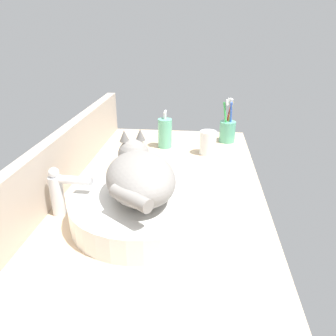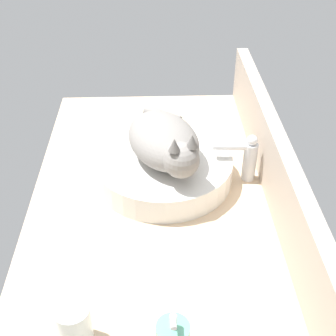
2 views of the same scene
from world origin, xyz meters
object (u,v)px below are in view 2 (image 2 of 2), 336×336
(cat, at_px, (165,142))
(faucet, at_px, (245,156))
(sink_basin, at_px, (163,168))
(water_glass, at_px, (73,327))

(cat, relative_size, faucet, 2.31)
(sink_basin, height_order, cat, cat)
(sink_basin, relative_size, cat, 1.17)
(cat, height_order, faucet, cat)
(cat, xyz_separation_m, faucet, (-0.01, 0.21, -0.05))
(sink_basin, xyz_separation_m, cat, (0.01, 0.01, 0.09))
(sink_basin, bearing_deg, water_glass, -19.49)
(sink_basin, relative_size, faucet, 2.69)
(sink_basin, distance_m, water_glass, 0.52)
(faucet, bearing_deg, cat, -88.59)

